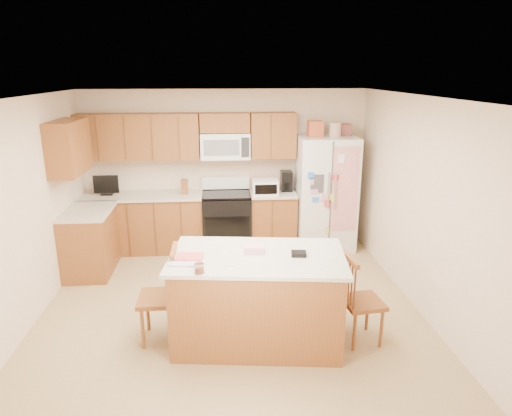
{
  "coord_description": "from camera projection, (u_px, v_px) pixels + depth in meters",
  "views": [
    {
      "loc": [
        -0.1,
        -5.03,
        2.77
      ],
      "look_at": [
        0.34,
        0.35,
        1.14
      ],
      "focal_mm": 32.0,
      "sensor_mm": 36.0,
      "label": 1
    }
  ],
  "objects": [
    {
      "name": "ground",
      "position": [
        231.0,
        306.0,
        5.6
      ],
      "size": [
        4.5,
        4.5,
        0.0
      ],
      "primitive_type": "plane",
      "color": "tan",
      "rests_on": "ground"
    },
    {
      "name": "room_shell",
      "position": [
        229.0,
        192.0,
        5.19
      ],
      "size": [
        4.6,
        4.6,
        2.52
      ],
      "color": "beige",
      "rests_on": "ground"
    },
    {
      "name": "cabinetry",
      "position": [
        162.0,
        197.0,
        6.97
      ],
      "size": [
        3.36,
        1.56,
        2.15
      ],
      "color": "brown",
      "rests_on": "ground"
    },
    {
      "name": "stove",
      "position": [
        227.0,
        220.0,
        7.31
      ],
      "size": [
        0.76,
        0.65,
        1.13
      ],
      "color": "black",
      "rests_on": "ground"
    },
    {
      "name": "refrigerator",
      "position": [
        325.0,
        192.0,
        7.25
      ],
      "size": [
        0.9,
        0.79,
        2.04
      ],
      "color": "white",
      "rests_on": "ground"
    },
    {
      "name": "island",
      "position": [
        257.0,
        298.0,
        4.77
      ],
      "size": [
        1.88,
        1.24,
        1.06
      ],
      "color": "brown",
      "rests_on": "ground"
    },
    {
      "name": "windsor_chair_left",
      "position": [
        162.0,
        297.0,
        4.79
      ],
      "size": [
        0.43,
        0.45,
        1.03
      ],
      "color": "brown",
      "rests_on": "ground"
    },
    {
      "name": "windsor_chair_back",
      "position": [
        243.0,
        277.0,
        5.38
      ],
      "size": [
        0.45,
        0.43,
        0.91
      ],
      "color": "brown",
      "rests_on": "ground"
    },
    {
      "name": "windsor_chair_right",
      "position": [
        360.0,
        301.0,
        4.76
      ],
      "size": [
        0.45,
        0.46,
        0.97
      ],
      "color": "brown",
      "rests_on": "ground"
    }
  ]
}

